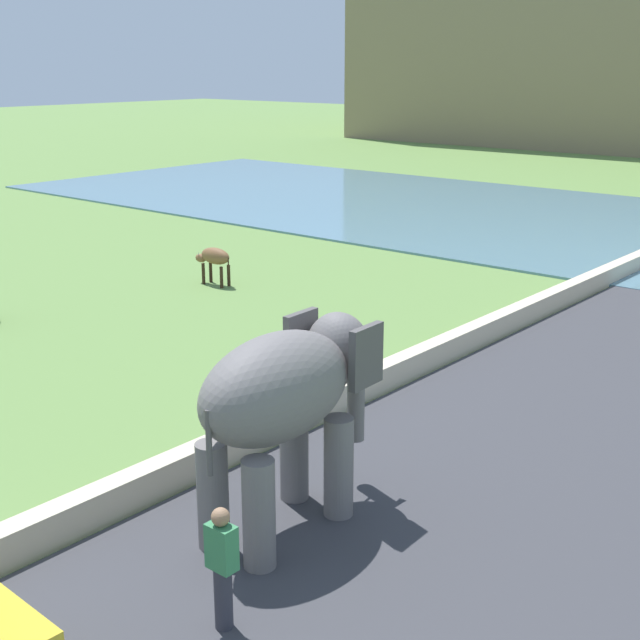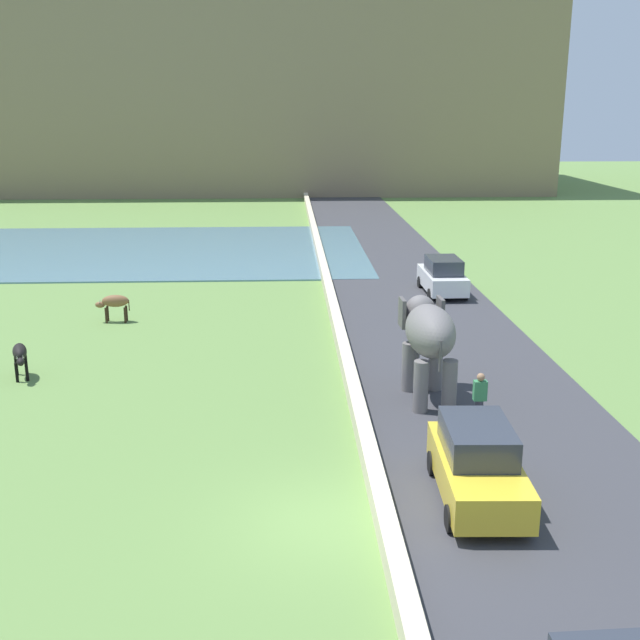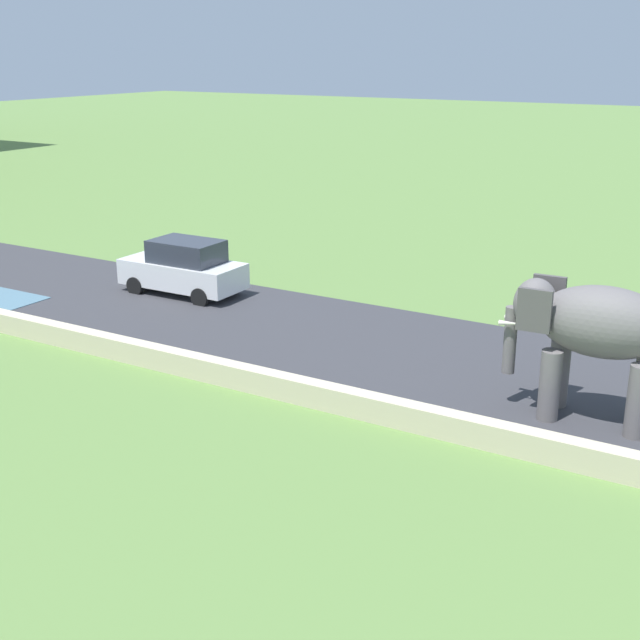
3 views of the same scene
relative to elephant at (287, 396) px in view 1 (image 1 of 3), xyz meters
name	(u,v)px [view 1 (image 1 of 3)]	position (x,y,z in m)	size (l,w,h in m)	color
barrier_wall	(512,318)	(-2.22, 10.93, -1.76)	(0.40, 110.00, 0.55)	beige
lake	(375,200)	(-17.42, 25.65, -2.00)	(36.00, 18.00, 0.08)	slate
elephant	(287,396)	(0.00, 0.00, 0.00)	(1.51, 3.49, 2.99)	slate
person_beside_elephant	(222,567)	(1.04, -2.30, -1.16)	(0.36, 0.22, 1.63)	#33333D
cow_brown	(214,258)	(-11.31, 9.24, -1.20)	(1.39, 0.46, 1.15)	brown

